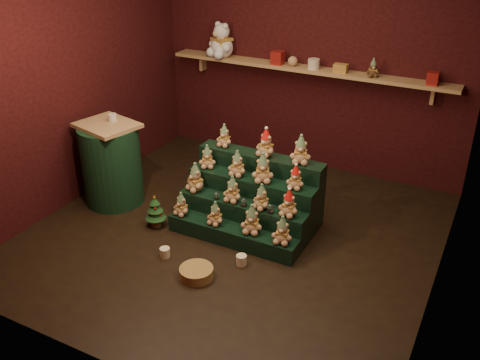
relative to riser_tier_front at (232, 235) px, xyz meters
The scene contains 41 objects.
ground 0.18m from the riser_tier_front, 112.80° to the left, with size 4.00×4.00×0.00m, color black.
back_wall 2.56m from the riser_tier_front, 91.58° to the left, with size 4.00×0.10×2.80m, color black.
front_wall 2.31m from the riser_tier_front, 91.82° to the right, with size 4.00×0.10×2.80m, color black.
left_wall 2.49m from the riser_tier_front, behind, with size 0.10×4.00×2.80m, color black.
right_wall 2.39m from the riser_tier_front, ahead, with size 0.10×4.00×2.80m, color black.
back_shelf 2.35m from the riser_tier_front, 91.72° to the left, with size 3.60×0.26×0.24m.
riser_tier_front is the anchor object (origin of this frame).
riser_tier_midfront 0.24m from the riser_tier_front, 90.00° to the left, with size 1.40×0.22×0.36m, color black.
riser_tier_midback 0.48m from the riser_tier_front, 90.00° to the left, with size 1.40×0.22×0.54m, color black.
riser_tier_back 0.71m from the riser_tier_front, 90.00° to the left, with size 1.40×0.22×0.72m, color black.
teddy_0 0.62m from the riser_tier_front, behind, with size 0.18×0.16×0.25m, color tan, non-canonical shape.
teddy_1 0.28m from the riser_tier_front, behind, with size 0.18×0.16×0.25m, color tan, non-canonical shape.
teddy_2 0.32m from the riser_tier_front, ahead, with size 0.21×0.19×0.30m, color tan, non-canonical shape.
teddy_3 0.60m from the riser_tier_front, ahead, with size 0.20×0.18×0.28m, color tan, non-canonical shape.
teddy_4 0.73m from the riser_tier_front, 157.77° to the left, with size 0.22×0.20×0.31m, color tan, non-canonical shape.
teddy_5 0.46m from the riser_tier_front, 116.01° to the left, with size 0.20×0.18×0.27m, color tan, non-canonical shape.
teddy_6 0.50m from the riser_tier_front, 41.11° to the left, with size 0.19×0.17×0.26m, color tan, non-canonical shape.
teddy_7 0.69m from the riser_tier_front, 21.16° to the left, with size 0.20×0.18×0.28m, color tan, non-canonical shape.
teddy_8 0.91m from the riser_tier_front, 140.20° to the left, with size 0.18×0.16×0.25m, color tan, non-canonical shape.
teddy_9 0.74m from the riser_tier_front, 110.76° to the left, with size 0.19×0.18×0.27m, color tan, non-canonical shape.
teddy_10 0.75m from the riser_tier_front, 72.60° to the left, with size 0.22×0.20×0.31m, color tan, non-canonical shape.
teddy_11 0.87m from the riser_tier_front, 41.94° to the left, with size 0.18×0.16×0.25m, color tan, non-canonical shape.
teddy_12 1.11m from the riser_tier_front, 123.74° to the left, with size 0.18×0.16×0.25m, color tan, non-canonical shape.
teddy_13 1.02m from the riser_tier_front, 85.03° to the left, with size 0.21×0.19×0.30m, color tan, non-canonical shape.
teddy_14 1.11m from the riser_tier_front, 55.88° to the left, with size 0.21×0.19×0.30m, color tan, non-canonical shape.
snow_globe_a 0.44m from the riser_tier_front, 149.14° to the left, with size 0.06×0.06×0.08m.
snow_globe_b 0.36m from the riser_tier_front, 72.01° to the left, with size 0.06×0.06×0.09m.
snow_globe_c 0.50m from the riser_tier_front, 24.88° to the left, with size 0.07×0.07×0.10m.
side_table 1.67m from the riser_tier_front, behind, with size 0.73×0.66×0.95m.
table_ornament 1.87m from the riser_tier_front, behind, with size 0.10×0.10×0.08m, color beige.
mini_christmas_tree 0.88m from the riser_tier_front, behind, with size 0.22×0.22×0.38m.
mug_left 0.70m from the riser_tier_front, 131.42° to the right, with size 0.10×0.10×0.10m, color beige.
mug_right 0.39m from the riser_tier_front, 48.29° to the right, with size 0.10×0.10×0.10m, color beige.
wicker_basket 0.66m from the riser_tier_front, 91.78° to the right, with size 0.32×0.32×0.10m, color #AA8744.
white_bear 2.77m from the riser_tier_front, 121.28° to the left, with size 0.39×0.36×0.55m, color white, non-canonical shape.
brown_bear 2.51m from the riser_tier_front, 69.07° to the left, with size 0.15×0.13×0.21m, color #4A3018, non-canonical shape.
gift_tin_red_a 2.42m from the riser_tier_front, 102.01° to the left, with size 0.14×0.14×0.16m, color maroon.
gift_tin_cream 2.38m from the riser_tier_front, 88.73° to the left, with size 0.14×0.14×0.12m, color beige.
gift_tin_red_b 2.77m from the riser_tier_front, 54.57° to the left, with size 0.12×0.12×0.14m, color maroon.
shelf_plush_ball 2.39m from the riser_tier_front, 96.47° to the left, with size 0.12×0.12×0.12m, color tan.
scarf_gift_box 2.40m from the riser_tier_front, 79.24° to the left, with size 0.16×0.10×0.10m, color orange.
Camera 1 is at (2.24, -4.15, 3.05)m, focal length 40.00 mm.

